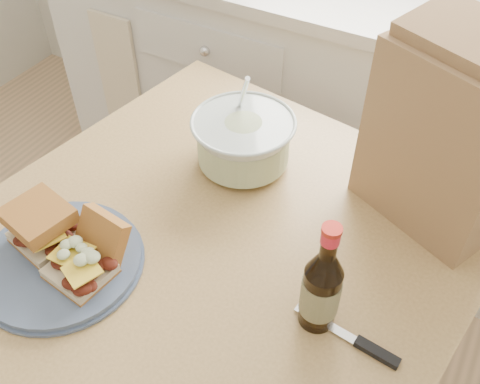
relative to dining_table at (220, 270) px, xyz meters
The scene contains 9 objects.
cabinet_run 1.03m from the dining_table, 88.44° to the left, with size 2.50×0.64×0.94m.
dining_table is the anchor object (origin of this frame).
plate 0.34m from the dining_table, 136.07° to the right, with size 0.31×0.31×0.02m, color #485774.
sandwich_left 0.38m from the dining_table, 145.24° to the right, with size 0.14×0.13×0.09m.
sandwich_right 0.31m from the dining_table, 128.70° to the right, with size 0.12×0.16×0.09m.
coleslaw_bowl 0.29m from the dining_table, 106.37° to the left, with size 0.24×0.24×0.23m.
beer_bottle 0.34m from the dining_table, 17.80° to the right, with size 0.07×0.07×0.24m.
knife 0.38m from the dining_table, 15.08° to the right, with size 0.20×0.04×0.01m.
paper_bag 0.54m from the dining_table, 39.76° to the left, with size 0.28×0.19×0.37m, color #957048.
Camera 1 is at (0.36, 0.09, 1.64)m, focal length 40.00 mm.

